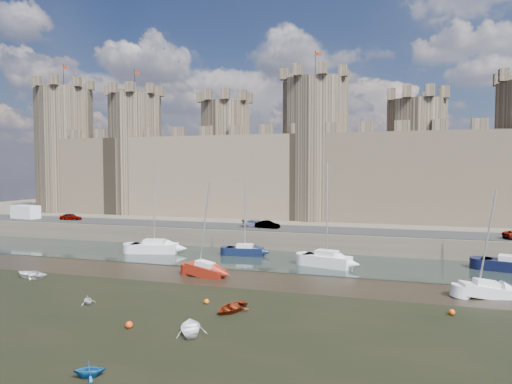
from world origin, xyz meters
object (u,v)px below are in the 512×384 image
car_0 (71,217)px  car_1 (268,225)px  sailboat_2 (327,259)px  van (26,212)px  sailboat_4 (205,269)px  car_2 (256,224)px  dinghy_1 (90,370)px  sailboat_1 (245,250)px  sailboat_5 (486,289)px  sailboat_0 (154,247)px

car_0 → car_1: (33.24, -0.39, -0.02)m
sailboat_2 → van: bearing=-177.1°
sailboat_4 → car_2: bearing=101.5°
car_2 → sailboat_2: bearing=-142.3°
sailboat_2 → car_1: bearing=146.8°
dinghy_1 → sailboat_2: bearing=-50.5°
van → sailboat_1: (41.25, -7.73, -2.88)m
car_1 → sailboat_1: 7.95m
car_0 → sailboat_4: (31.90, -19.32, -2.37)m
car_1 → sailboat_4: sailboat_4 is taller
van → sailboat_1: 42.06m
sailboat_1 → dinghy_1: size_ratio=5.62×
car_2 → sailboat_5: sailboat_5 is taller
car_1 → van: van is taller
car_2 → sailboat_2: (11.75, -11.63, -2.19)m
sailboat_1 → sailboat_5: size_ratio=0.98×
sailboat_0 → sailboat_1: sailboat_0 is taller
sailboat_0 → car_1: bearing=22.6°
car_2 → sailboat_1: bearing=179.7°
car_2 → car_0: bearing=82.7°
sailboat_0 → sailboat_5: (37.08, -9.55, -0.16)m
sailboat_2 → dinghy_1: size_ratio=7.10×
car_0 → sailboat_0: sailboat_0 is taller
car_1 → sailboat_2: size_ratio=0.30×
car_2 → van: (-40.22, -0.36, 0.54)m
car_2 → sailboat_4: 19.62m
dinghy_1 → car_1: bearing=-33.1°
car_0 → car_1: 33.25m
car_0 → van: (-8.85, -0.21, 0.53)m
car_2 → sailboat_1: 8.49m
car_0 → sailboat_5: (57.79, -19.26, -2.41)m
sailboat_1 → sailboat_4: bearing=-98.6°
sailboat_1 → sailboat_4: size_ratio=0.95×
car_1 → dinghy_1: bearing=-168.9°
car_2 → sailboat_5: size_ratio=0.43×
car_1 → sailboat_5: size_ratio=0.37×
car_2 → sailboat_1: (1.03, -8.10, -2.34)m
sailboat_0 → car_2: bearing=28.7°
car_2 → dinghy_1: size_ratio=2.46×
car_1 → sailboat_1: bearing=-177.8°
sailboat_1 → sailboat_2: sailboat_2 is taller
sailboat_1 → dinghy_1: bearing=-91.6°
car_1 → sailboat_1: sailboat_1 is taller
car_1 → sailboat_4: 19.12m
sailboat_4 → sailboat_5: (25.89, 0.06, -0.04)m
van → dinghy_1: size_ratio=3.17×
sailboat_1 → car_1: bearing=77.5°
van → car_1: bearing=10.7°
van → sailboat_4: 45.09m
sailboat_2 → sailboat_5: 16.60m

